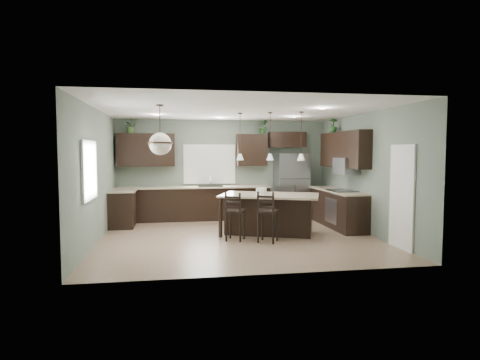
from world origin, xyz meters
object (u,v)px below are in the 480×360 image
refrigerator (291,186)px  kitchen_island (270,214)px  bar_stool_left (235,216)px  plant_back_left (131,126)px  bar_stool_center (268,217)px  serving_dish (261,191)px

refrigerator → kitchen_island: bearing=-118.0°
bar_stool_left → plant_back_left: 4.28m
bar_stool_center → plant_back_left: (-3.07, 3.14, 2.05)m
refrigerator → bar_stool_left: bearing=-127.0°
refrigerator → bar_stool_center: size_ratio=1.71×
kitchen_island → bar_stool_center: (-0.24, -0.82, 0.08)m
plant_back_left → bar_stool_left: bearing=-49.7°
bar_stool_left → refrigerator: bearing=78.0°
bar_stool_center → plant_back_left: 4.85m
refrigerator → kitchen_island: refrigerator is taller
refrigerator → bar_stool_center: 3.33m
bar_stool_center → plant_back_left: plant_back_left is taller
refrigerator → plant_back_left: plant_back_left is taller
bar_stool_left → bar_stool_center: bearing=1.9°
bar_stool_left → bar_stool_center: bar_stool_center is taller
kitchen_island → bar_stool_left: bearing=-127.5°
bar_stool_left → serving_dish: bearing=66.0°
refrigerator → plant_back_left: bearing=178.2°
kitchen_island → serving_dish: size_ratio=9.16×
kitchen_island → bar_stool_left: 1.04m
refrigerator → kitchen_island: (-1.16, -2.18, -0.46)m
bar_stool_left → bar_stool_center: size_ratio=0.97×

